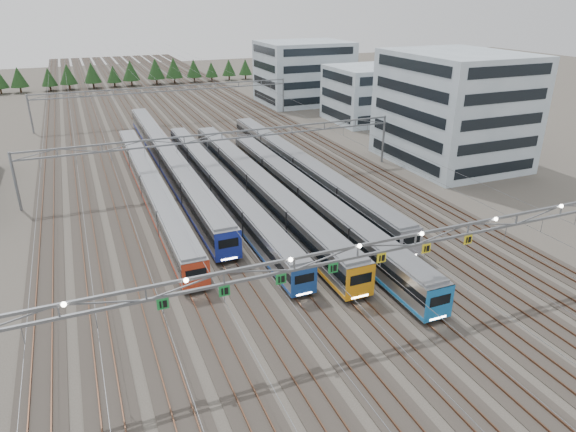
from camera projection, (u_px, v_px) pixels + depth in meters
name	position (u px, v px, depth m)	size (l,w,h in m)	color
ground	(353.00, 326.00, 44.35)	(400.00, 400.00, 0.00)	#47423A
track_bed	(157.00, 103.00, 128.55)	(54.00, 260.00, 5.42)	#2D2823
train_a	(151.00, 186.00, 71.19)	(2.73, 54.68, 3.56)	black
train_b	(168.00, 159.00, 82.10)	(2.96, 67.60, 3.86)	black
train_c	(220.00, 184.00, 71.81)	(2.66, 57.89, 3.46)	black
train_d	(257.00, 186.00, 70.69)	(3.02, 56.76, 3.94)	black
train_e	(308.00, 199.00, 66.37)	(2.88, 53.81, 3.75)	black
train_f	(301.00, 168.00, 78.32)	(2.86, 57.18, 3.73)	black
gantry_near	(358.00, 254.00, 41.43)	(56.36, 0.61, 8.08)	slate
gantry_mid	(222.00, 142.00, 75.74)	(56.36, 0.36, 8.00)	slate
gantry_far	(167.00, 93.00, 113.90)	(56.36, 0.36, 8.00)	slate
depot_bldg_south	(453.00, 109.00, 84.83)	(18.00, 22.00, 18.12)	#95A5B2
depot_bldg_mid	(364.00, 94.00, 114.59)	(14.00, 16.00, 11.99)	#95A5B2
depot_bldg_north	(304.00, 73.00, 134.15)	(22.00, 18.00, 15.56)	#95A5B2
treeline	(122.00, 73.00, 159.29)	(87.50, 5.60, 7.02)	#332114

